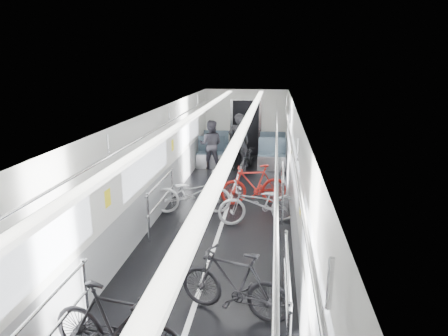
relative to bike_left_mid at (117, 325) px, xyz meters
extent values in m
cube|color=black|center=(0.64, 3.84, -0.50)|extent=(3.00, 14.00, 0.01)
cube|color=white|center=(0.64, 3.84, 1.90)|extent=(3.00, 14.00, 0.02)
cube|color=silver|center=(-0.86, 3.84, 0.70)|extent=(0.02, 14.00, 2.40)
cube|color=silver|center=(2.14, 3.84, 0.70)|extent=(0.02, 14.00, 2.40)
cube|color=silver|center=(0.64, 10.84, 0.70)|extent=(3.00, 0.02, 2.40)
cube|color=white|center=(0.64, 3.84, -0.50)|extent=(0.08, 13.80, 0.01)
cube|color=gray|center=(-0.83, 3.84, -0.05)|extent=(0.01, 13.90, 0.90)
cube|color=gray|center=(2.11, 3.84, -0.05)|extent=(0.01, 13.90, 0.90)
cube|color=white|center=(-0.83, 3.84, 0.90)|extent=(0.01, 10.80, 0.75)
cube|color=white|center=(2.11, 3.84, 0.90)|extent=(0.01, 10.80, 0.75)
cube|color=white|center=(0.09, 3.84, 1.84)|extent=(0.14, 13.40, 0.05)
cube|color=white|center=(1.19, 3.84, 1.84)|extent=(0.14, 13.40, 0.05)
cube|color=black|center=(0.64, 10.78, 0.50)|extent=(0.95, 0.10, 2.00)
imported|color=black|center=(0.00, 0.00, 0.00)|extent=(1.73, 0.74, 1.01)
imported|color=silver|center=(-0.13, 4.77, -0.03)|extent=(1.87, 0.87, 0.94)
imported|color=black|center=(1.22, 1.09, -0.02)|extent=(1.68, 0.88, 0.97)
imported|color=#B0B1B5|center=(1.42, 4.33, -0.04)|extent=(1.87, 1.13, 0.93)
imported|color=#AD1C15|center=(1.25, 5.53, -0.01)|extent=(1.71, 0.89, 0.99)
imported|color=black|center=(0.88, 8.64, -0.08)|extent=(0.73, 1.66, 0.84)
imported|color=black|center=(0.58, 8.64, 0.41)|extent=(0.74, 0.56, 1.82)
imported|color=#2B2930|center=(-0.32, 8.71, 0.28)|extent=(0.79, 0.63, 1.57)
camera|label=1|loc=(1.70, -3.72, 2.91)|focal=32.00mm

